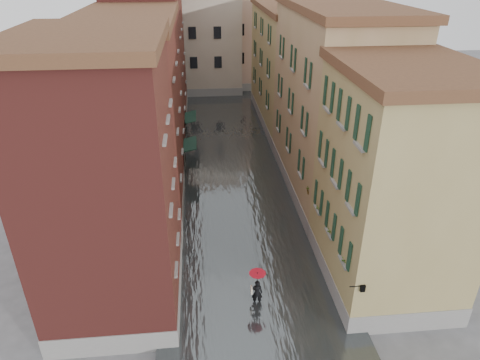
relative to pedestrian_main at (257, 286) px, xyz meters
name	(u,v)px	position (x,y,z in m)	size (l,w,h in m)	color
ground	(249,262)	(0.02, 3.47, -1.22)	(120.00, 120.00, 0.00)	#545356
floodwater	(232,166)	(0.02, 16.47, -1.12)	(10.00, 60.00, 0.20)	#404547
building_left_near	(107,188)	(-6.98, 1.47, 5.28)	(6.00, 8.00, 13.00)	maroon
building_left_mid	(136,116)	(-6.98, 12.47, 5.03)	(6.00, 14.00, 12.50)	maroon
building_left_far	(152,59)	(-6.98, 27.47, 5.78)	(6.00, 16.00, 14.00)	maroon
building_right_near	(393,188)	(7.02, 1.47, 4.53)	(6.00, 8.00, 11.50)	#99864F
building_right_mid	(332,106)	(7.02, 12.47, 5.28)	(6.00, 14.00, 13.00)	tan
building_right_far	(290,69)	(7.02, 27.47, 4.53)	(6.00, 16.00, 11.50)	#99864F
building_end_cream	(193,39)	(-2.98, 41.47, 5.28)	(12.00, 9.00, 13.00)	beige
building_end_pink	(259,40)	(6.02, 43.47, 4.78)	(10.00, 9.00, 12.00)	tan
awning_near	(190,145)	(-3.46, 15.85, 1.24)	(1.09, 2.81, 2.80)	#163327
awning_far	(190,118)	(-3.46, 22.50, 1.25)	(1.09, 3.15, 2.80)	#163327
wall_lantern	(362,288)	(4.35, -2.53, 1.79)	(0.71, 0.22, 0.35)	black
window_planters	(326,216)	(4.14, 2.63, 2.29)	(0.59, 7.98, 0.84)	#9B3B32
pedestrian_main	(257,286)	(0.00, 0.00, 0.00)	(0.87, 0.87, 2.06)	black
pedestrian_far	(193,117)	(-3.27, 27.55, -0.45)	(0.75, 0.58, 1.54)	#232326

